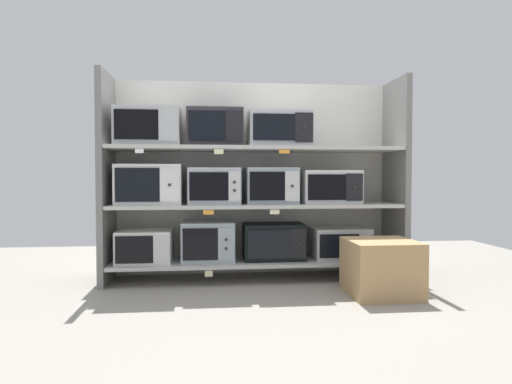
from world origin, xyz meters
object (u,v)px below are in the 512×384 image
object	(u,v)px
microwave_4	(150,184)
microwave_8	(149,127)
microwave_3	(340,243)
microwave_9	(215,128)
microwave_10	(279,130)
microwave_0	(145,246)
microwave_5	(214,186)
microwave_7	(329,187)
microwave_1	(208,241)
shipping_carton	(381,268)
microwave_6	(271,186)
microwave_2	(274,241)

from	to	relation	value
microwave_4	microwave_8	bearing A→B (deg)	177.24
microwave_3	microwave_9	size ratio (longest dim) A/B	1.05
microwave_8	microwave_10	distance (m)	1.10
microwave_3	microwave_10	xyz separation A→B (m)	(-0.54, 0.00, 0.99)
microwave_0	microwave_5	bearing A→B (deg)	0.02
microwave_0	microwave_3	xyz separation A→B (m)	(1.68, 0.00, 0.00)
microwave_0	microwave_7	xyz separation A→B (m)	(1.59, 0.00, 0.49)
microwave_9	microwave_1	bearing A→B (deg)	-179.93
microwave_10	shipping_carton	bearing A→B (deg)	-42.49
microwave_3	microwave_6	world-z (taller)	microwave_6
microwave_6	microwave_4	bearing A→B (deg)	-179.99
microwave_3	microwave_10	world-z (taller)	microwave_10
microwave_2	microwave_9	bearing A→B (deg)	179.99
microwave_6	microwave_9	size ratio (longest dim) A/B	0.93
shipping_carton	microwave_6	bearing A→B (deg)	140.34
microwave_7	microwave_8	bearing A→B (deg)	180.00
microwave_0	microwave_1	size ratio (longest dim) A/B	1.01
microwave_0	microwave_3	bearing A→B (deg)	0.01
microwave_1	microwave_3	bearing A→B (deg)	0.01
microwave_1	microwave_3	size ratio (longest dim) A/B	0.91
microwave_0	microwave_3	distance (m)	1.68
microwave_7	microwave_9	distance (m)	1.12
microwave_9	microwave_4	bearing A→B (deg)	-179.98
microwave_6	microwave_7	size ratio (longest dim) A/B	0.87
microwave_4	microwave_10	xyz separation A→B (m)	(1.10, 0.00, 0.47)
microwave_4	microwave_8	xyz separation A→B (m)	(-0.01, 0.00, 0.48)
microwave_5	microwave_0	bearing A→B (deg)	-179.98
microwave_5	microwave_10	distance (m)	0.74
microwave_2	microwave_7	distance (m)	0.68
microwave_0	shipping_carton	distance (m)	1.92
microwave_5	microwave_6	bearing A→B (deg)	0.00
microwave_2	microwave_6	size ratio (longest dim) A/B	1.20
microwave_1	microwave_10	world-z (taller)	microwave_10
microwave_4	microwave_9	world-z (taller)	microwave_9
microwave_5	microwave_6	size ratio (longest dim) A/B	1.00
microwave_5	microwave_6	xyz separation A→B (m)	(0.49, 0.00, 0.00)
microwave_7	microwave_0	bearing A→B (deg)	-179.99
microwave_1	microwave_3	distance (m)	1.15
microwave_9	shipping_carton	world-z (taller)	microwave_9
microwave_0	microwave_10	world-z (taller)	microwave_10
microwave_3	microwave_8	distance (m)	1.92
microwave_1	shipping_carton	bearing A→B (deg)	-25.70
microwave_0	microwave_5	xyz separation A→B (m)	(0.58, 0.00, 0.50)
microwave_2	microwave_3	xyz separation A→B (m)	(0.59, 0.00, -0.02)
microwave_10	microwave_7	bearing A→B (deg)	-0.02
microwave_2	microwave_8	xyz separation A→B (m)	(-1.05, 0.00, 0.97)
microwave_4	microwave_6	size ratio (longest dim) A/B	1.23
microwave_8	shipping_carton	world-z (taller)	microwave_8
microwave_8	microwave_5	bearing A→B (deg)	-0.01
microwave_1	microwave_7	bearing A→B (deg)	0.01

